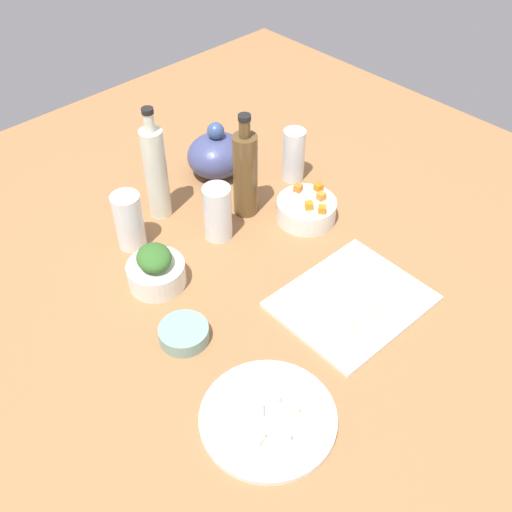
{
  "coord_description": "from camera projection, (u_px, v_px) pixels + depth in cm",
  "views": [
    {
      "loc": [
        -66.25,
        -69.48,
        97.95
      ],
      "look_at": [
        0.0,
        0.0,
        8.0
      ],
      "focal_mm": 42.35,
      "sensor_mm": 36.0,
      "label": 1
    }
  ],
  "objects": [
    {
      "name": "dumpling_4",
      "position": [
        368.0,
        306.0,
        1.24
      ],
      "size": [
        6.8,
        6.69,
        2.8
      ],
      "primitive_type": "pyramid",
      "rotation": [
        0.0,
        0.0,
        5.93
      ],
      "color": "beige",
      "rests_on": "cutting_board"
    },
    {
      "name": "bottle_1",
      "position": [
        245.0,
        173.0,
        1.43
      ],
      "size": [
        5.96,
        5.96,
        26.97
      ],
      "color": "brown",
      "rests_on": "tabletop"
    },
    {
      "name": "tofu_cube_0",
      "position": [
        283.0,
        435.0,
        1.03
      ],
      "size": [
        2.98,
        2.98,
        2.2
      ],
      "primitive_type": "cube",
      "rotation": [
        0.0,
        0.0,
        2.65
      ],
      "color": "white",
      "rests_on": "plate_tofu"
    },
    {
      "name": "carrot_cube_0",
      "position": [
        322.0,
        209.0,
        1.42
      ],
      "size": [
        2.54,
        2.54,
        1.8
      ],
      "primitive_type": "cube",
      "rotation": [
        0.0,
        0.0,
        0.73
      ],
      "color": "orange",
      "rests_on": "bowl_carrots"
    },
    {
      "name": "teapot",
      "position": [
        217.0,
        154.0,
        1.59
      ],
      "size": [
        17.49,
        15.19,
        15.19
      ],
      "color": "#40487B",
      "rests_on": "tabletop"
    },
    {
      "name": "carrot_cube_3",
      "position": [
        321.0,
        196.0,
        1.45
      ],
      "size": [
        1.95,
        1.95,
        1.8
      ],
      "primitive_type": "cube",
      "rotation": [
        0.0,
        0.0,
        1.48
      ],
      "color": "orange",
      "rests_on": "bowl_carrots"
    },
    {
      "name": "dumpling_1",
      "position": [
        352.0,
        274.0,
        1.31
      ],
      "size": [
        6.95,
        6.67,
        3.1
      ],
      "primitive_type": "pyramid",
      "rotation": [
        0.0,
        0.0,
        2.64
      ],
      "color": "beige",
      "rests_on": "cutting_board"
    },
    {
      "name": "tofu_cube_4",
      "position": [
        291.0,
        408.0,
        1.07
      ],
      "size": [
        2.77,
        2.77,
        2.2
      ],
      "primitive_type": "cube",
      "rotation": [
        0.0,
        0.0,
        1.26
      ],
      "color": "silver",
      "rests_on": "plate_tofu"
    },
    {
      "name": "carrot_cube_1",
      "position": [
        309.0,
        205.0,
        1.43
      ],
      "size": [
        2.52,
        2.52,
        1.8
      ],
      "primitive_type": "cube",
      "rotation": [
        0.0,
        0.0,
        2.5
      ],
      "color": "orange",
      "rests_on": "bowl_carrots"
    },
    {
      "name": "chopped_greens_mound",
      "position": [
        154.0,
        258.0,
        1.27
      ],
      "size": [
        10.45,
        10.95,
        4.33
      ],
      "primitive_type": "ellipsoid",
      "rotation": [
        0.0,
        0.0,
        1.12
      ],
      "color": "#336627",
      "rests_on": "bowl_greens"
    },
    {
      "name": "dumpling_3",
      "position": [
        404.0,
        296.0,
        1.27
      ],
      "size": [
        5.2,
        5.26,
        2.49
      ],
      "primitive_type": "pyramid",
      "rotation": [
        0.0,
        0.0,
        4.61
      ],
      "color": "beige",
      "rests_on": "cutting_board"
    },
    {
      "name": "drinking_glass_2",
      "position": [
        129.0,
        221.0,
        1.37
      ],
      "size": [
        6.62,
        6.62,
        14.04
      ],
      "primitive_type": "cylinder",
      "color": "white",
      "rests_on": "tabletop"
    },
    {
      "name": "drinking_glass_0",
      "position": [
        218.0,
        213.0,
        1.4
      ],
      "size": [
        6.61,
        6.61,
        13.81
      ],
      "primitive_type": "cylinder",
      "color": "white",
      "rests_on": "tabletop"
    },
    {
      "name": "drinking_glass_1",
      "position": [
        294.0,
        155.0,
        1.56
      ],
      "size": [
        5.77,
        5.77,
        14.32
      ],
      "primitive_type": "cylinder",
      "color": "white",
      "rests_on": "tabletop"
    },
    {
      "name": "tofu_cube_1",
      "position": [
        257.0,
        411.0,
        1.06
      ],
      "size": [
        3.11,
        3.11,
        2.2
      ],
      "primitive_type": "cube",
      "rotation": [
        0.0,
        0.0,
        2.4
      ],
      "color": "silver",
      "rests_on": "plate_tofu"
    },
    {
      "name": "tofu_cube_3",
      "position": [
        257.0,
        438.0,
        1.02
      ],
      "size": [
        2.79,
        2.79,
        2.2
      ],
      "primitive_type": "cube",
      "rotation": [
        0.0,
        0.0,
        1.9
      ],
      "color": "#F6EDCA",
      "rests_on": "plate_tofu"
    },
    {
      "name": "bowl_greens",
      "position": [
        157.0,
        274.0,
        1.31
      ],
      "size": [
        12.58,
        12.58,
        5.47
      ],
      "primitive_type": "cylinder",
      "color": "white",
      "rests_on": "tabletop"
    },
    {
      "name": "carrot_cube_2",
      "position": [
        318.0,
        187.0,
        1.48
      ],
      "size": [
        1.99,
        1.99,
        1.8
      ],
      "primitive_type": "cube",
      "rotation": [
        0.0,
        0.0,
        1.46
      ],
      "color": "orange",
      "rests_on": "bowl_carrots"
    },
    {
      "name": "dumpling_0",
      "position": [
        342.0,
        294.0,
        1.27
      ],
      "size": [
        6.3,
        6.52,
        2.32
      ],
      "primitive_type": "pyramid",
      "rotation": [
        0.0,
        0.0,
        1.37
      ],
      "color": "beige",
      "rests_on": "cutting_board"
    },
    {
      "name": "bowl_carrots",
      "position": [
        306.0,
        210.0,
        1.47
      ],
      "size": [
        14.52,
        14.52,
        5.27
      ],
      "primitive_type": "cylinder",
      "color": "white",
      "rests_on": "tabletop"
    },
    {
      "name": "dumpling_2",
      "position": [
        348.0,
        324.0,
        1.21
      ],
      "size": [
        3.68,
        4.16,
        2.53
      ],
      "primitive_type": "pyramid",
      "rotation": [
        0.0,
        0.0,
        4.74
      ],
      "color": "beige",
      "rests_on": "cutting_board"
    },
    {
      "name": "carrot_cube_4",
      "position": [
        298.0,
        188.0,
        1.48
      ],
      "size": [
        2.2,
        2.2,
        1.8
      ],
      "primitive_type": "cube",
      "rotation": [
        0.0,
        0.0,
        1.83
      ],
      "color": "orange",
      "rests_on": "bowl_carrots"
    },
    {
      "name": "tofu_cube_2",
      "position": [
        273.0,
        399.0,
        1.08
      ],
      "size": [
        2.49,
        2.49,
        2.2
      ],
      "primitive_type": "cube",
      "rotation": [
        0.0,
        0.0,
        3.0
      ],
      "color": "white",
      "rests_on": "plate_tofu"
    },
    {
      "name": "plate_tofu",
      "position": [
        268.0,
        418.0,
        1.07
      ],
      "size": [
        24.68,
        24.68,
        1.2
      ],
      "primitive_type": "cylinder",
      "color": "white",
      "rests_on": "tabletop"
    },
    {
      "name": "bottle_0",
      "position": [
        156.0,
        172.0,
        1.42
      ],
      "size": [
        5.46,
        5.46,
        29.07
      ],
      "color": "silver",
      "rests_on": "tabletop"
    },
    {
      "name": "cutting_board",
      "position": [
        352.0,
        301.0,
        1.28
      ],
      "size": [
        31.02,
        25.71,
        1.0
      ],
      "primitive_type": "cube",
      "rotation": [
        0.0,
        0.0,
        -0.03
      ],
      "color": "white",
      "rests_on": "tabletop"
    },
    {
      "name": "bowl_small_side",
      "position": [
        184.0,
        333.0,
        1.2
      ],
      "size": [
        10.09,
        10.09,
        3.16
      ],
      "primitive_type": "cylinder",
      "color": "#7BA195",
      "rests_on": "tabletop"
    },
    {
      "name": "tabletop",
      "position": [
        256.0,
        277.0,
        1.36
      ],
      "size": [
        190.0,
        190.0,
        3.0
      ],
      "primitive_type": "cube",
      "color": "#9B6A40",
      "rests_on": "ground"
    }
  ]
}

